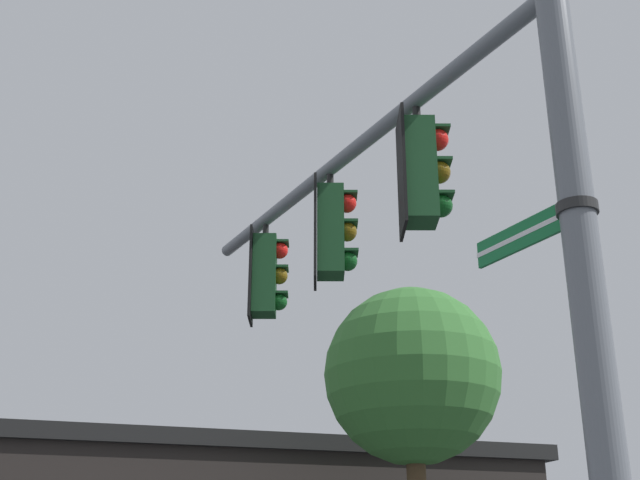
# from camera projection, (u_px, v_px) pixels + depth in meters

# --- Properties ---
(signal_pole) EXTENTS (0.26, 0.26, 7.10)m
(signal_pole) POSITION_uv_depth(u_px,v_px,m) (593.00, 337.00, 5.72)
(signal_pole) COLOR slate
(signal_pole) RESTS_ON ground
(mast_arm) EXTENTS (5.92, 3.33, 0.16)m
(mast_arm) POSITION_uv_depth(u_px,v_px,m) (342.00, 159.00, 9.47)
(mast_arm) COLOR slate
(traffic_light_nearest_pole) EXTENTS (0.54, 0.49, 1.31)m
(traffic_light_nearest_pole) POSITION_uv_depth(u_px,v_px,m) (422.00, 172.00, 8.01)
(traffic_light_nearest_pole) COLOR black
(traffic_light_mid_inner) EXTENTS (0.54, 0.49, 1.31)m
(traffic_light_mid_inner) POSITION_uv_depth(u_px,v_px,m) (332.00, 231.00, 9.42)
(traffic_light_mid_inner) COLOR black
(traffic_light_mid_outer) EXTENTS (0.54, 0.49, 1.31)m
(traffic_light_mid_outer) POSITION_uv_depth(u_px,v_px,m) (266.00, 275.00, 10.82)
(traffic_light_mid_outer) COLOR black
(street_name_sign) EXTENTS (1.13, 0.70, 0.22)m
(street_name_sign) POSITION_uv_depth(u_px,v_px,m) (548.00, 223.00, 6.31)
(street_name_sign) COLOR #147238
(tree_by_storefront) EXTENTS (2.92, 2.92, 6.53)m
(tree_by_storefront) POSITION_uv_depth(u_px,v_px,m) (412.00, 378.00, 13.85)
(tree_by_storefront) COLOR #4C3823
(tree_by_storefront) RESTS_ON ground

